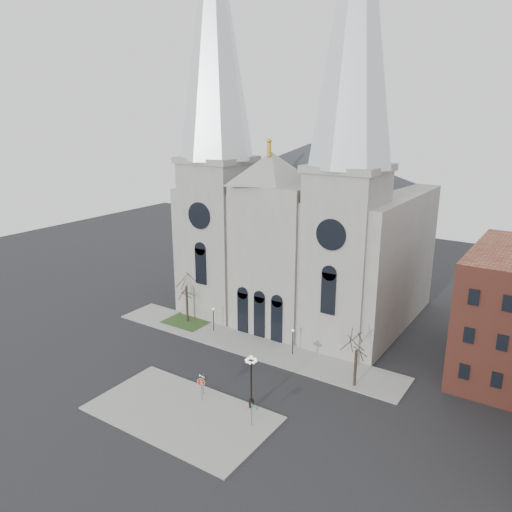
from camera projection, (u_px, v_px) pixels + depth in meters
The scene contains 13 objects.
ground at pixel (192, 382), 53.95m from camera, with size 160.00×160.00×0.00m, color black.
sidewalk_near at pixel (181, 413), 48.34m from camera, with size 18.00×10.00×0.14m, color gray.
sidewalk_far at pixel (249, 344), 62.73m from camera, with size 40.00×6.00×0.14m, color gray.
grass_patch at pixel (188, 321), 69.37m from camera, with size 6.00×5.00×0.18m, color #27441D.
cathedral at pixel (298, 186), 67.08m from camera, with size 33.00×26.66×54.00m.
tree_left at pixel (186, 284), 67.83m from camera, with size 3.20×3.20×7.50m.
tree_right at pixel (357, 348), 51.94m from camera, with size 3.20×3.20×6.00m.
ped_lamp_left at pixel (213, 315), 65.69m from camera, with size 0.32×0.32×3.26m.
ped_lamp_right at pixel (293, 337), 59.32m from camera, with size 0.32×0.32×3.26m.
stop_sign at pixel (201, 384), 49.86m from camera, with size 0.89×0.19×2.50m.
globe_lamp at pixel (251, 375), 48.19m from camera, with size 1.61×1.61×5.66m.
one_way_sign at pixel (203, 381), 50.98m from camera, with size 1.01×0.20×2.33m.
street_name_sign at pixel (252, 413), 45.84m from camera, with size 0.76×0.11×2.39m.
Camera 1 is at (32.36, -36.12, 28.19)m, focal length 35.00 mm.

